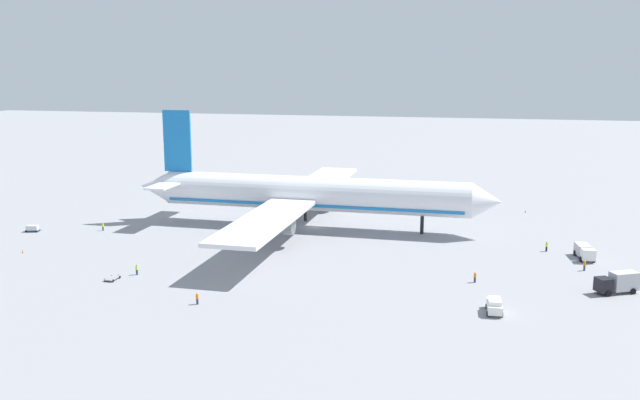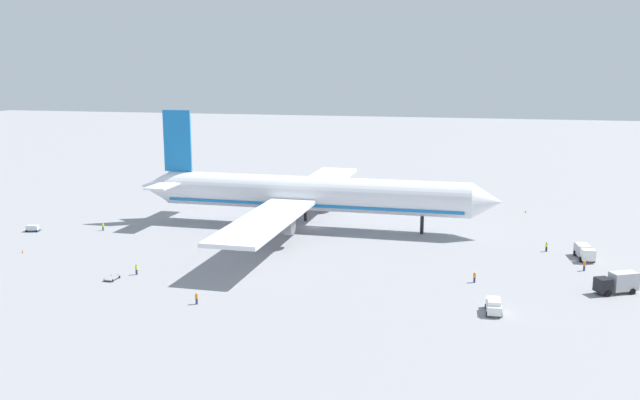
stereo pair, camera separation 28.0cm
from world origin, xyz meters
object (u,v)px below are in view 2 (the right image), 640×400
(baggage_cart_1, at_px, (33,228))
(baggage_cart_2, at_px, (201,174))
(baggage_cart_0, at_px, (112,278))
(ground_worker_1, at_px, (103,226))
(ground_worker_0, at_px, (584,266))
(service_truck_2, at_px, (618,282))
(ground_worker_5, at_px, (136,269))
(traffic_cone_0, at_px, (23,251))
(ground_worker_2, at_px, (546,247))
(service_van, at_px, (494,305))
(service_truck_1, at_px, (584,251))
(airliner, at_px, (307,194))
(ground_worker_4, at_px, (475,277))
(ground_worker_3, at_px, (197,298))
(traffic_cone_1, at_px, (526,211))

(baggage_cart_1, height_order, baggage_cart_2, baggage_cart_2)
(baggage_cart_0, height_order, ground_worker_1, ground_worker_1)
(ground_worker_0, bearing_deg, baggage_cart_1, 178.52)
(service_truck_2, xyz_separation_m, ground_worker_5, (-71.47, -7.81, -0.80))
(traffic_cone_0, bearing_deg, ground_worker_2, 13.83)
(service_van, bearing_deg, baggage_cart_0, 178.77)
(service_truck_1, relative_size, service_truck_2, 0.96)
(service_truck_1, bearing_deg, baggage_cart_2, 146.08)
(service_truck_2, bearing_deg, ground_worker_2, 110.73)
(airliner, distance_m, ground_worker_4, 44.38)
(service_truck_1, distance_m, service_van, 33.50)
(service_van, relative_size, ground_worker_3, 2.72)
(service_van, height_order, baggage_cart_2, service_van)
(ground_worker_1, bearing_deg, airliner, 17.41)
(ground_worker_5, bearing_deg, ground_worker_4, 8.97)
(airliner, relative_size, service_van, 17.54)
(baggage_cart_2, bearing_deg, baggage_cart_1, -94.79)
(airliner, distance_m, service_truck_1, 52.70)
(ground_worker_4, bearing_deg, service_truck_1, 44.06)
(service_truck_2, bearing_deg, baggage_cart_1, 172.92)
(airliner, relative_size, service_truck_2, 12.01)
(baggage_cart_1, bearing_deg, service_van, -16.08)
(baggage_cart_0, height_order, ground_worker_2, ground_worker_2)
(ground_worker_0, bearing_deg, service_van, -122.32)
(ground_worker_5, bearing_deg, service_van, -4.65)
(service_truck_1, relative_size, baggage_cart_1, 1.92)
(baggage_cart_0, height_order, ground_worker_0, ground_worker_0)
(service_truck_2, height_order, baggage_cart_2, service_truck_2)
(airliner, distance_m, service_truck_2, 60.93)
(service_truck_2, height_order, service_van, service_truck_2)
(service_van, height_order, ground_worker_1, service_van)
(baggage_cart_1, bearing_deg, traffic_cone_0, -59.94)
(ground_worker_4, relative_size, traffic_cone_0, 3.02)
(service_truck_2, bearing_deg, ground_worker_0, 106.56)
(baggage_cart_1, bearing_deg, service_truck_2, -7.08)
(airliner, relative_size, service_truck_1, 12.56)
(ground_worker_0, bearing_deg, baggage_cart_0, -163.18)
(baggage_cart_0, relative_size, ground_worker_0, 1.89)
(service_truck_1, distance_m, ground_worker_1, 89.83)
(baggage_cart_0, xyz_separation_m, ground_worker_2, (65.95, 31.99, 0.61))
(airliner, height_order, ground_worker_2, airliner)
(baggage_cart_0, distance_m, ground_worker_5, 4.05)
(baggage_cart_2, distance_m, ground_worker_3, 109.46)
(airliner, height_order, ground_worker_4, airliner)
(service_truck_1, xyz_separation_m, traffic_cone_1, (-7.42, 35.98, -1.03))
(ground_worker_2, relative_size, ground_worker_3, 1.05)
(ground_worker_3, relative_size, traffic_cone_0, 2.98)
(traffic_cone_1, bearing_deg, baggage_cart_0, -134.88)
(service_van, distance_m, baggage_cart_0, 56.50)
(airliner, xyz_separation_m, ground_worker_3, (-3.64, -47.20, -5.95))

